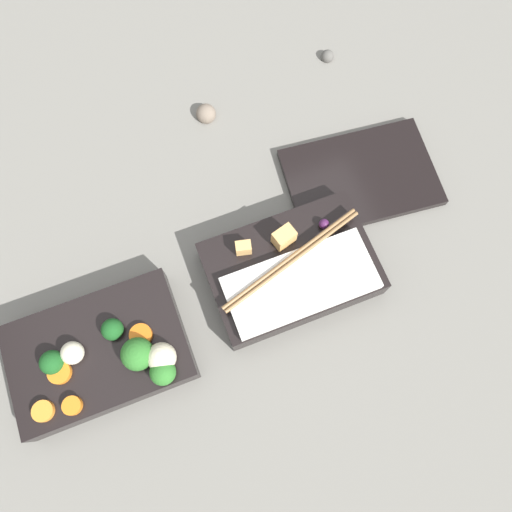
% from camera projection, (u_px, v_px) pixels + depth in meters
% --- Properties ---
extents(ground_plane, '(3.00, 3.00, 0.00)m').
position_uv_depth(ground_plane, '(195.00, 309.00, 0.68)').
color(ground_plane, slate).
extents(bento_tray_vegetable, '(0.22, 0.15, 0.07)m').
position_uv_depth(bento_tray_vegetable, '(103.00, 353.00, 0.63)').
color(bento_tray_vegetable, black).
rests_on(bento_tray_vegetable, ground_plane).
extents(bento_tray_rice, '(0.22, 0.15, 0.07)m').
position_uv_depth(bento_tray_rice, '(291.00, 269.00, 0.67)').
color(bento_tray_rice, black).
rests_on(bento_tray_rice, ground_plane).
extents(bento_lid, '(0.23, 0.16, 0.01)m').
position_uv_depth(bento_lid, '(361.00, 177.00, 0.73)').
color(bento_lid, black).
rests_on(bento_lid, ground_plane).
extents(pebble_0, '(0.03, 0.03, 0.03)m').
position_uv_depth(pebble_0, '(206.00, 114.00, 0.76)').
color(pebble_0, '#7A6B5B').
rests_on(pebble_0, ground_plane).
extents(pebble_1, '(0.02, 0.02, 0.02)m').
position_uv_depth(pebble_1, '(327.00, 56.00, 0.80)').
color(pebble_1, '#595651').
rests_on(pebble_1, ground_plane).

